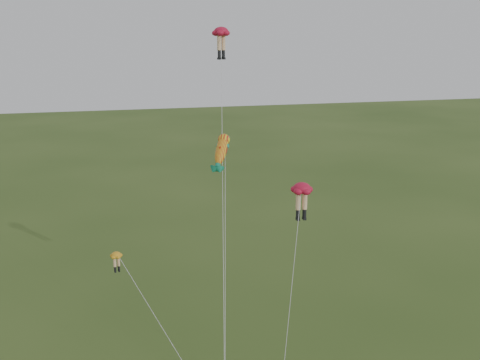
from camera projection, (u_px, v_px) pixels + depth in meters
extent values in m
ellipsoid|color=#B5122F|center=(221.00, 31.00, 40.32)|extent=(1.94, 1.94, 0.71)
cylinder|color=#EFBC8D|center=(219.00, 43.00, 40.38)|extent=(0.31, 0.31, 1.08)
cylinder|color=black|center=(219.00, 54.00, 40.59)|extent=(0.25, 0.25, 0.54)
cube|color=black|center=(219.00, 59.00, 40.68)|extent=(0.31, 0.36, 0.16)
cylinder|color=#EFBC8D|center=(223.00, 43.00, 40.68)|extent=(0.31, 0.31, 1.08)
cylinder|color=black|center=(223.00, 54.00, 40.89)|extent=(0.25, 0.25, 0.54)
cube|color=black|center=(223.00, 58.00, 40.98)|extent=(0.31, 0.36, 0.16)
cylinder|color=silver|center=(223.00, 198.00, 38.14)|extent=(2.33, 10.50, 23.80)
ellipsoid|color=#B5122F|center=(302.00, 188.00, 37.21)|extent=(1.64, 1.64, 0.80)
cylinder|color=#EFBC8D|center=(298.00, 201.00, 37.39)|extent=(0.36, 0.36, 1.22)
cylinder|color=black|center=(298.00, 214.00, 37.63)|extent=(0.28, 0.28, 0.61)
cube|color=black|center=(298.00, 219.00, 37.73)|extent=(0.21, 0.36, 0.18)
cylinder|color=#EFBC8D|center=(305.00, 201.00, 37.52)|extent=(0.36, 0.36, 1.22)
cylinder|color=black|center=(304.00, 213.00, 37.76)|extent=(0.28, 0.28, 0.61)
cube|color=black|center=(304.00, 218.00, 37.86)|extent=(0.21, 0.36, 0.18)
cylinder|color=silver|center=(291.00, 293.00, 35.37)|extent=(3.62, 6.51, 13.26)
ellipsoid|color=orange|center=(116.00, 255.00, 36.36)|extent=(1.03, 1.03, 0.43)
cylinder|color=#EFBC8D|center=(115.00, 262.00, 36.43)|extent=(0.19, 0.19, 0.66)
cylinder|color=black|center=(115.00, 269.00, 36.56)|extent=(0.15, 0.15, 0.33)
cube|color=black|center=(115.00, 272.00, 36.61)|extent=(0.15, 0.21, 0.10)
cylinder|color=#EFBC8D|center=(118.00, 261.00, 36.55)|extent=(0.19, 0.19, 0.66)
cylinder|color=black|center=(119.00, 268.00, 36.68)|extent=(0.15, 0.15, 0.33)
cube|color=black|center=(119.00, 271.00, 36.73)|extent=(0.15, 0.21, 0.10)
cylinder|color=silver|center=(164.00, 331.00, 34.89)|extent=(5.47, 6.92, 8.92)
ellipsoid|color=yellow|center=(222.00, 149.00, 37.82)|extent=(2.02, 2.67, 2.49)
sphere|color=yellow|center=(222.00, 149.00, 37.82)|extent=(1.40, 1.55, 1.27)
cone|color=#137D5A|center=(222.00, 149.00, 37.82)|extent=(1.19, 1.39, 1.21)
cone|color=#137D5A|center=(222.00, 149.00, 37.82)|extent=(1.19, 1.39, 1.21)
cone|color=#137D5A|center=(222.00, 149.00, 37.82)|extent=(0.67, 0.78, 0.67)
cone|color=#137D5A|center=(222.00, 149.00, 37.82)|extent=(0.67, 0.78, 0.67)
cone|color=#AE1812|center=(222.00, 149.00, 37.82)|extent=(0.70, 0.79, 0.67)
cylinder|color=silver|center=(223.00, 270.00, 36.44)|extent=(1.45, 6.86, 15.36)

